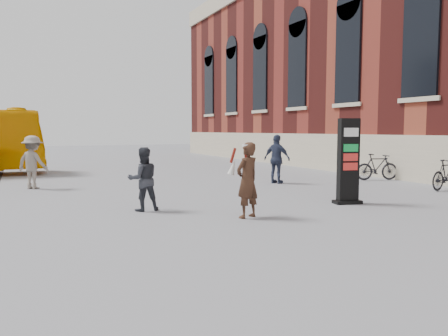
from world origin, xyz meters
name	(u,v)px	position (x,y,z in m)	size (l,w,h in m)	color
ground	(249,225)	(0.00, 0.00, 0.00)	(100.00, 100.00, 0.00)	#9E9EA3
info_pylon	(348,161)	(3.72, 1.26, 1.15)	(0.80, 0.53, 2.31)	black
woman	(247,179)	(0.35, 0.74, 0.88)	(0.79, 0.75, 1.73)	black
pedestrian_a	(143,179)	(-1.56, 2.60, 0.79)	(0.77, 0.60, 1.57)	#2D2F36
pedestrian_b	(33,162)	(-3.89, 8.19, 0.90)	(1.17, 0.67, 1.81)	gray
pedestrian_c	(277,159)	(4.41, 5.92, 0.91)	(1.07, 0.45, 1.83)	#2F3750
bike_5	(447,175)	(8.60, 1.99, 0.51)	(0.48, 1.71, 1.03)	black
bike_7	(377,167)	(8.60, 5.13, 0.53)	(0.50, 1.75, 1.05)	black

